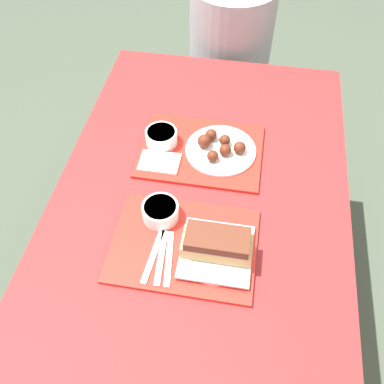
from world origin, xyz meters
The scene contains 14 objects.
ground_plane centered at (0.00, 0.00, 0.00)m, with size 12.00×12.00×0.00m, color #424C3D.
picnic_table centered at (0.00, 0.00, 0.67)m, with size 0.90×1.44×0.78m.
picnic_bench_far centered at (0.00, 0.94, 0.36)m, with size 0.85×0.28×0.43m.
tray_near centered at (-0.02, -0.18, 0.78)m, with size 0.40×0.30×0.01m.
tray_far centered at (-0.03, 0.18, 0.78)m, with size 0.40×0.30×0.01m.
bowl_coleslaw_near centered at (-0.10, -0.10, 0.82)m, with size 0.11×0.11×0.05m.
brisket_sandwich_plate centered at (0.08, -0.20, 0.83)m, with size 0.19×0.19×0.09m.
plastic_fork_near centered at (-0.07, -0.24, 0.79)m, with size 0.03×0.17×0.00m.
plastic_knife_near centered at (-0.05, -0.24, 0.79)m, with size 0.04×0.17×0.00m.
plastic_spoon_near centered at (-0.09, -0.24, 0.79)m, with size 0.03×0.17×0.00m.
bowl_coleslaw_far centered at (-0.16, 0.20, 0.82)m, with size 0.11×0.11×0.05m.
wings_plate_far centered at (0.03, 0.19, 0.81)m, with size 0.23×0.23×0.05m.
napkin_far centered at (-0.15, 0.10, 0.79)m, with size 0.13×0.09×0.01m.
person_seated_across centered at (-0.01, 0.94, 0.73)m, with size 0.37×0.37×0.73m.
Camera 1 is at (0.11, -0.80, 1.80)m, focal length 40.00 mm.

